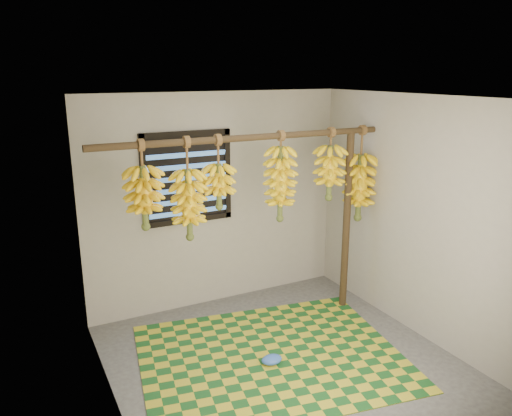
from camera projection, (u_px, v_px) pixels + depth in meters
floor at (283, 363)px, 4.62m from camera, size 3.00×3.00×0.01m
ceiling at (288, 97)px, 3.98m from camera, size 3.00×3.00×0.01m
wall_back at (217, 201)px, 5.59m from camera, size 3.00×0.01×2.40m
wall_left at (107, 271)px, 3.64m from camera, size 0.01×3.00×2.40m
wall_right at (415, 217)px, 4.97m from camera, size 0.01×3.00×2.40m
window at (187, 178)px, 5.33m from camera, size 1.00×0.04×1.00m
hanging_pole at (249, 138)px, 4.69m from camera, size 3.00×0.06×0.06m
support_post at (347, 222)px, 5.48m from camera, size 0.08×0.08×2.00m
woven_mat at (271, 357)px, 4.70m from camera, size 2.69×2.30×0.01m
plastic_bag at (272, 360)px, 4.57m from camera, size 0.20×0.15×0.08m
banana_bunch_a at (144, 198)px, 4.36m from camera, size 0.32×0.32×0.80m
banana_bunch_b at (189, 205)px, 4.57m from camera, size 0.33×0.33×0.96m
banana_bunch_c at (219, 186)px, 4.66m from camera, size 0.30×0.30×0.70m
banana_bunch_d at (280, 184)px, 4.97m from camera, size 0.32×0.32×0.91m
banana_bunch_e at (359, 187)px, 5.45m from camera, size 0.34×0.34×1.04m
banana_bunch_f at (330, 173)px, 5.22m from camera, size 0.31×0.31×0.76m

